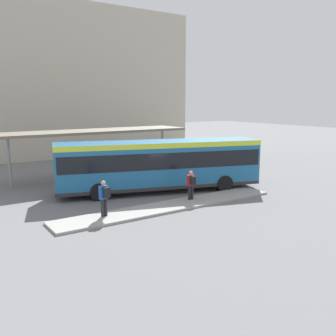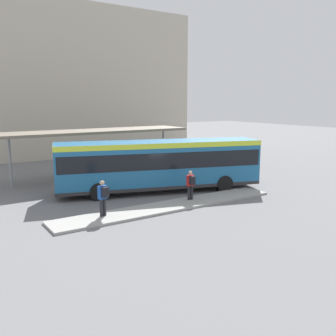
% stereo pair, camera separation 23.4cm
% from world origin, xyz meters
% --- Properties ---
extents(ground_plane, '(120.00, 120.00, 0.00)m').
position_xyz_m(ground_plane, '(0.00, 0.00, 0.00)').
color(ground_plane, slate).
extents(curb_island, '(12.65, 1.80, 0.12)m').
position_xyz_m(curb_island, '(-1.41, -3.29, 0.06)').
color(curb_island, '#9E9E99').
rests_on(curb_island, ground_plane).
extents(city_bus, '(12.46, 6.00, 3.09)m').
position_xyz_m(city_bus, '(0.01, -0.00, 1.81)').
color(city_bus, '#1E6093').
rests_on(city_bus, ground_plane).
extents(pedestrian_waiting, '(0.41, 0.43, 1.60)m').
position_xyz_m(pedestrian_waiting, '(0.11, -3.03, 1.04)').
color(pedestrian_waiting, '#232328').
rests_on(pedestrian_waiting, curb_island).
extents(pedestrian_companion, '(0.47, 0.51, 1.70)m').
position_xyz_m(pedestrian_companion, '(-5.08, -3.14, 1.10)').
color(pedestrian_companion, '#232328').
rests_on(pedestrian_companion, curb_island).
extents(bicycle_white, '(0.48, 1.56, 0.68)m').
position_xyz_m(bicycle_white, '(8.11, 3.56, 0.34)').
color(bicycle_white, black).
rests_on(bicycle_white, ground_plane).
extents(bicycle_red, '(0.48, 1.55, 0.67)m').
position_xyz_m(bicycle_red, '(8.26, 4.35, 0.34)').
color(bicycle_red, black).
rests_on(bicycle_red, ground_plane).
extents(bicycle_blue, '(0.48, 1.78, 0.77)m').
position_xyz_m(bicycle_blue, '(8.19, 5.13, 0.39)').
color(bicycle_blue, black).
rests_on(bicycle_blue, ground_plane).
extents(bicycle_yellow, '(0.48, 1.52, 0.66)m').
position_xyz_m(bicycle_yellow, '(8.37, 5.91, 0.33)').
color(bicycle_yellow, black).
rests_on(bicycle_yellow, ground_plane).
extents(station_shelter, '(13.61, 3.32, 3.44)m').
position_xyz_m(station_shelter, '(-1.57, 6.15, 3.31)').
color(station_shelter, '#706656').
rests_on(station_shelter, ground_plane).
extents(potted_planter_near_shelter, '(0.84, 0.84, 1.32)m').
position_xyz_m(potted_planter_near_shelter, '(-4.12, 3.11, 0.69)').
color(potted_planter_near_shelter, slate).
rests_on(potted_planter_near_shelter, ground_plane).
extents(station_building, '(25.64, 15.25, 14.73)m').
position_xyz_m(station_building, '(1.06, 23.77, 7.37)').
color(station_building, '#BCB29E').
rests_on(station_building, ground_plane).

